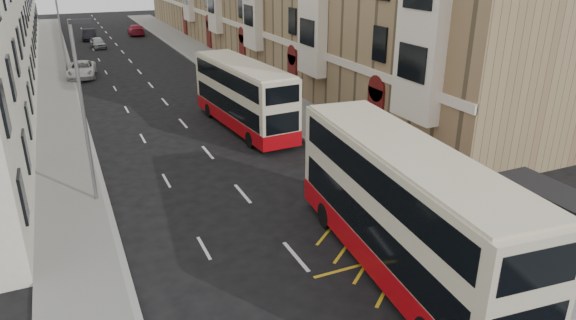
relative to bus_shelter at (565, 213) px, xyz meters
name	(u,v)px	position (x,y,z in m)	size (l,w,h in m)	color
pavement_right	(253,85)	(-0.34, 30.39, -2.06)	(4.00, 120.00, 0.15)	slate
pavement_left	(59,105)	(-15.84, 30.39, -2.06)	(3.00, 120.00, 0.15)	slate
kerb_right	(231,87)	(-2.34, 30.39, -2.06)	(0.25, 120.00, 0.15)	gray
kerb_left	(80,103)	(-14.34, 30.39, -2.06)	(0.25, 120.00, 0.15)	gray
road_markings	(132,63)	(-8.34, 45.39, -2.13)	(10.00, 110.00, 0.01)	silver
bus_shelter	(565,213)	(0.00, 0.00, 0.00)	(1.65, 4.25, 2.70)	black
guard_railing	(406,189)	(-2.09, 6.14, -1.28)	(0.06, 6.56, 1.01)	red
street_lamp_near	(83,104)	(-14.69, 12.39, 2.50)	(0.93, 0.18, 8.00)	slate
street_lamp_far	(60,24)	(-14.69, 42.39, 2.50)	(0.93, 0.18, 8.00)	slate
double_decker_front	(403,211)	(-5.40, 2.07, 0.28)	(3.87, 12.10, 4.74)	beige
double_decker_rear	(243,96)	(-4.95, 19.68, 0.05)	(3.29, 10.95, 4.30)	beige
pedestrian_near	(476,221)	(-1.61, 2.36, -1.10)	(0.65, 0.43, 1.78)	black
pedestrian_mid	(477,194)	(0.11, 4.15, -1.08)	(0.88, 0.69, 1.82)	black
pedestrian_far	(392,170)	(-1.71, 7.79, -1.07)	(1.08, 0.45, 1.84)	black
white_van	(82,70)	(-13.54, 40.08, -1.42)	(2.39, 5.18, 1.44)	silver
car_silver	(98,43)	(-10.66, 56.36, -1.49)	(1.52, 3.79, 1.29)	#999CA0
car_dark	(89,35)	(-11.09, 63.51, -1.44)	(1.47, 4.22, 1.39)	black
car_red	(136,30)	(-4.69, 65.75, -1.41)	(2.04, 5.02, 1.46)	maroon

